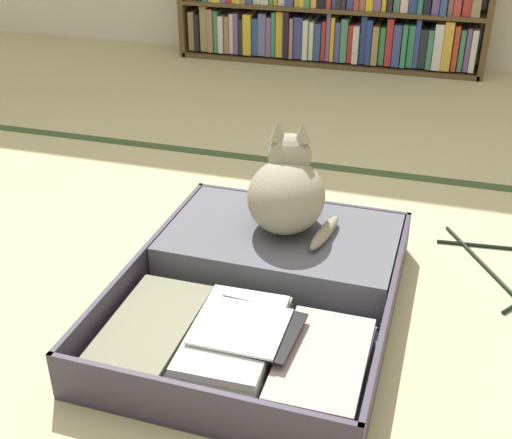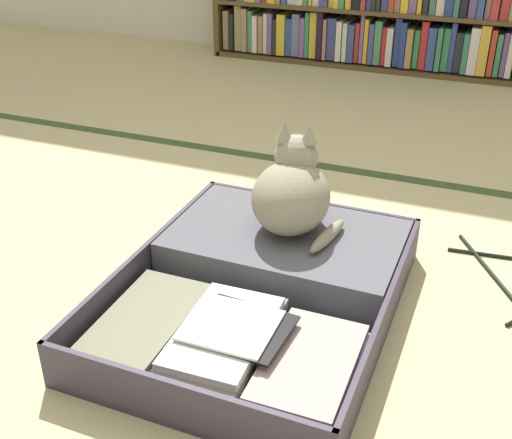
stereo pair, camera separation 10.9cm
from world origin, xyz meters
name	(u,v)px [view 1 (the left image)]	position (x,y,z in m)	size (l,w,h in m)	color
ground_plane	(247,329)	(0.00, 0.00, 0.00)	(10.00, 10.00, 0.00)	#C3B683
tatami_border	(327,167)	(0.00, 0.95, 0.00)	(4.80, 0.05, 0.00)	#394D2A
open_suitcase	(266,284)	(0.01, 0.12, 0.05)	(0.63, 0.81, 0.12)	#393141
black_cat	(288,191)	(0.02, 0.30, 0.22)	(0.25, 0.26, 0.27)	gray
clothes_hanger	(503,269)	(0.58, 0.43, 0.01)	(0.33, 0.41, 0.01)	black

